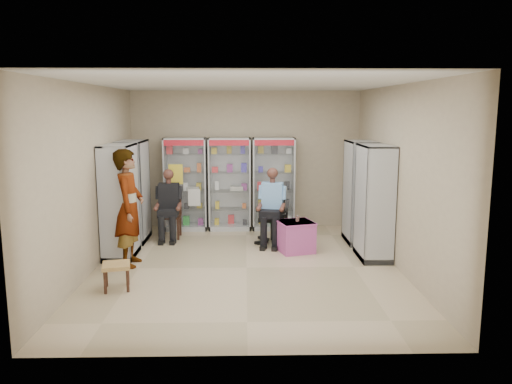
{
  "coord_description": "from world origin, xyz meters",
  "views": [
    {
      "loc": [
        -0.02,
        -7.98,
        2.61
      ],
      "look_at": [
        0.17,
        0.7,
        1.16
      ],
      "focal_mm": 35.0,
      "sensor_mm": 36.0,
      "label": 1
    }
  ],
  "objects_px": {
    "cabinet_right_far": "(360,192)",
    "pink_trunk": "(296,236)",
    "cabinet_back_mid": "(230,184)",
    "cabinet_left_near": "(120,201)",
    "office_chair": "(272,215)",
    "woven_stool_b": "(117,276)",
    "cabinet_back_right": "(273,184)",
    "seated_shopkeeper": "(272,208)",
    "cabinet_right_near": "(374,202)",
    "cabinet_back_left": "(186,184)",
    "cabinet_left_far": "(133,191)",
    "wooden_chair": "(170,215)",
    "standing_man": "(129,208)",
    "woven_stool_a": "(295,236)"
  },
  "relations": [
    {
      "from": "office_chair",
      "to": "woven_stool_b",
      "type": "distance_m",
      "value": 3.5
    },
    {
      "from": "pink_trunk",
      "to": "cabinet_right_near",
      "type": "bearing_deg",
      "value": -18.37
    },
    {
      "from": "pink_trunk",
      "to": "woven_stool_b",
      "type": "bearing_deg",
      "value": -145.95
    },
    {
      "from": "cabinet_right_near",
      "to": "seated_shopkeeper",
      "type": "distance_m",
      "value": 2.01
    },
    {
      "from": "cabinet_back_left",
      "to": "pink_trunk",
      "type": "distance_m",
      "value": 2.93
    },
    {
      "from": "cabinet_back_right",
      "to": "wooden_chair",
      "type": "distance_m",
      "value": 2.33
    },
    {
      "from": "cabinet_right_far",
      "to": "wooden_chair",
      "type": "bearing_deg",
      "value": 83.96
    },
    {
      "from": "cabinet_left_near",
      "to": "cabinet_right_far",
      "type": "bearing_deg",
      "value": 101.41
    },
    {
      "from": "cabinet_back_left",
      "to": "cabinet_left_near",
      "type": "bearing_deg",
      "value": -114.61
    },
    {
      "from": "cabinet_left_far",
      "to": "pink_trunk",
      "type": "xyz_separation_m",
      "value": [
        3.14,
        -0.86,
        -0.72
      ]
    },
    {
      "from": "seated_shopkeeper",
      "to": "woven_stool_a",
      "type": "xyz_separation_m",
      "value": [
        0.43,
        -0.24,
        -0.49
      ]
    },
    {
      "from": "wooden_chair",
      "to": "office_chair",
      "type": "distance_m",
      "value": 2.11
    },
    {
      "from": "cabinet_right_far",
      "to": "pink_trunk",
      "type": "distance_m",
      "value": 1.64
    },
    {
      "from": "cabinet_right_far",
      "to": "woven_stool_b",
      "type": "relative_size",
      "value": 5.14
    },
    {
      "from": "cabinet_right_near",
      "to": "office_chair",
      "type": "relative_size",
      "value": 1.81
    },
    {
      "from": "office_chair",
      "to": "pink_trunk",
      "type": "xyz_separation_m",
      "value": [
        0.4,
        -0.6,
        -0.27
      ]
    },
    {
      "from": "cabinet_back_mid",
      "to": "wooden_chair",
      "type": "bearing_deg",
      "value": -148.69
    },
    {
      "from": "cabinet_left_far",
      "to": "seated_shopkeeper",
      "type": "xyz_separation_m",
      "value": [
        2.74,
        -0.31,
        -0.3
      ]
    },
    {
      "from": "cabinet_right_near",
      "to": "cabinet_left_near",
      "type": "xyz_separation_m",
      "value": [
        -4.46,
        0.2,
        0.0
      ]
    },
    {
      "from": "office_chair",
      "to": "cabinet_back_mid",
      "type": "bearing_deg",
      "value": 137.33
    },
    {
      "from": "office_chair",
      "to": "standing_man",
      "type": "relative_size",
      "value": 0.56
    },
    {
      "from": "cabinet_left_far",
      "to": "pink_trunk",
      "type": "height_order",
      "value": "cabinet_left_far"
    },
    {
      "from": "pink_trunk",
      "to": "standing_man",
      "type": "distance_m",
      "value": 3.03
    },
    {
      "from": "cabinet_back_right",
      "to": "pink_trunk",
      "type": "xyz_separation_m",
      "value": [
        0.31,
        -1.79,
        -0.72
      ]
    },
    {
      "from": "seated_shopkeeper",
      "to": "woven_stool_b",
      "type": "height_order",
      "value": "seated_shopkeeper"
    },
    {
      "from": "cabinet_back_right",
      "to": "woven_stool_b",
      "type": "height_order",
      "value": "cabinet_back_right"
    },
    {
      "from": "cabinet_back_left",
      "to": "cabinet_right_far",
      "type": "distance_m",
      "value": 3.71
    },
    {
      "from": "office_chair",
      "to": "pink_trunk",
      "type": "height_order",
      "value": "office_chair"
    },
    {
      "from": "cabinet_left_near",
      "to": "office_chair",
      "type": "bearing_deg",
      "value": 107.08
    },
    {
      "from": "cabinet_back_mid",
      "to": "pink_trunk",
      "type": "height_order",
      "value": "cabinet_back_mid"
    },
    {
      "from": "cabinet_back_mid",
      "to": "pink_trunk",
      "type": "xyz_separation_m",
      "value": [
        1.26,
        -1.79,
        -0.72
      ]
    },
    {
      "from": "cabinet_back_right",
      "to": "seated_shopkeeper",
      "type": "bearing_deg",
      "value": -94.08
    },
    {
      "from": "woven_stool_a",
      "to": "woven_stool_b",
      "type": "height_order",
      "value": "woven_stool_a"
    },
    {
      "from": "pink_trunk",
      "to": "cabinet_back_mid",
      "type": "bearing_deg",
      "value": 125.13
    },
    {
      "from": "seated_shopkeeper",
      "to": "cabinet_left_near",
      "type": "bearing_deg",
      "value": -152.51
    },
    {
      "from": "cabinet_left_far",
      "to": "wooden_chair",
      "type": "xyz_separation_m",
      "value": [
        0.68,
        0.2,
        -0.53
      ]
    },
    {
      "from": "woven_stool_b",
      "to": "cabinet_right_near",
      "type": "bearing_deg",
      "value": 19.5
    },
    {
      "from": "standing_man",
      "to": "cabinet_back_mid",
      "type": "bearing_deg",
      "value": -31.91
    },
    {
      "from": "seated_shopkeeper",
      "to": "wooden_chair",
      "type": "bearing_deg",
      "value": 177.54
    },
    {
      "from": "cabinet_back_mid",
      "to": "cabinet_left_near",
      "type": "distance_m",
      "value": 2.77
    },
    {
      "from": "cabinet_back_mid",
      "to": "cabinet_right_near",
      "type": "relative_size",
      "value": 1.0
    },
    {
      "from": "cabinet_left_far",
      "to": "standing_man",
      "type": "relative_size",
      "value": 1.02
    },
    {
      "from": "cabinet_left_near",
      "to": "pink_trunk",
      "type": "relative_size",
      "value": 3.39
    },
    {
      "from": "cabinet_back_left",
      "to": "standing_man",
      "type": "relative_size",
      "value": 1.02
    },
    {
      "from": "cabinet_right_far",
      "to": "seated_shopkeeper",
      "type": "distance_m",
      "value": 1.75
    },
    {
      "from": "cabinet_back_mid",
      "to": "cabinet_right_far",
      "type": "bearing_deg",
      "value": -23.65
    },
    {
      "from": "seated_shopkeeper",
      "to": "woven_stool_b",
      "type": "xyz_separation_m",
      "value": [
        -2.41,
        -2.45,
        -0.51
      ]
    },
    {
      "from": "office_chair",
      "to": "wooden_chair",
      "type": "bearing_deg",
      "value": 178.86
    },
    {
      "from": "wooden_chair",
      "to": "cabinet_left_far",
      "type": "bearing_deg",
      "value": -163.61
    },
    {
      "from": "pink_trunk",
      "to": "cabinet_left_near",
      "type": "bearing_deg",
      "value": -175.67
    }
  ]
}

